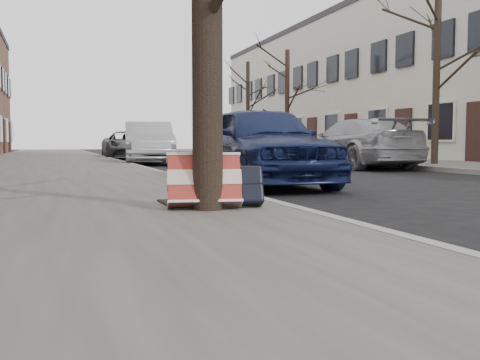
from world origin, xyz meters
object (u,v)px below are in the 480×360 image
object	(u,v)px
suitcase_red	(204,181)
car_near_front	(260,145)
car_near_mid	(148,143)
suitcase_navy	(235,186)

from	to	relation	value
suitcase_red	car_near_front	bearing A→B (deg)	72.23
suitcase_red	car_near_mid	bearing A→B (deg)	93.26
car_near_front	suitcase_navy	bearing A→B (deg)	-112.94
suitcase_navy	car_near_front	world-z (taller)	car_near_front
car_near_mid	suitcase_red	bearing A→B (deg)	-90.62
suitcase_red	suitcase_navy	size ratio (longest dim) A/B	1.27
suitcase_red	car_near_mid	world-z (taller)	car_near_mid
suitcase_navy	car_near_front	bearing A→B (deg)	76.80
suitcase_red	car_near_front	xyz separation A→B (m)	(2.05, 3.78, 0.32)
car_near_front	suitcase_red	bearing A→B (deg)	-116.69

